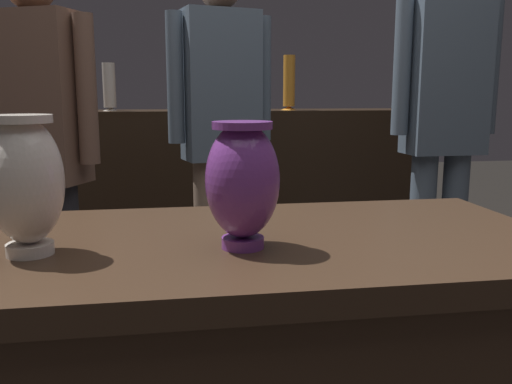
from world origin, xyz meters
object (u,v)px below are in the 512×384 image
at_px(shelf_vase_left, 109,88).
at_px(shelf_vase_right, 289,84).
at_px(vase_tall_behind, 25,181).
at_px(visitor_near_left, 41,143).
at_px(visitor_center_back, 221,124).
at_px(visitor_near_right, 444,114).
at_px(vase_centerpiece, 243,180).

xyz_separation_m(shelf_vase_left, shelf_vase_right, (1.04, -0.01, 0.02)).
xyz_separation_m(vase_tall_behind, shelf_vase_right, (0.97, 2.21, 0.20)).
relative_size(shelf_vase_right, visitor_near_left, 0.21).
bearing_deg(visitor_near_left, visitor_center_back, -131.63).
distance_m(visitor_near_right, visitor_center_back, 0.95).
relative_size(vase_centerpiece, visitor_center_back, 0.15).
relative_size(vase_centerpiece, visitor_near_right, 0.14).
relative_size(vase_tall_behind, shelf_vase_right, 0.79).
bearing_deg(visitor_near_right, visitor_near_left, 1.21).
height_order(visitor_near_left, visitor_center_back, visitor_center_back).
relative_size(vase_centerpiece, visitor_near_left, 0.15).
xyz_separation_m(vase_centerpiece, vase_tall_behind, (-0.39, 0.02, 0.01)).
height_order(vase_centerpiece, shelf_vase_right, shelf_vase_right).
relative_size(vase_tall_behind, visitor_near_left, 0.16).
bearing_deg(visitor_near_left, shelf_vase_right, -111.29).
bearing_deg(shelf_vase_right, visitor_near_right, -67.81).
height_order(vase_tall_behind, visitor_near_left, visitor_near_left).
bearing_deg(shelf_vase_left, vase_centerpiece, -78.44).
xyz_separation_m(vase_tall_behind, shelf_vase_left, (-0.07, 2.22, 0.18)).
bearing_deg(visitor_near_left, vase_tall_behind, 125.58).
xyz_separation_m(vase_centerpiece, shelf_vase_left, (-0.46, 2.23, 0.19)).
distance_m(vase_centerpiece, shelf_vase_left, 2.29).
bearing_deg(shelf_vase_right, visitor_near_left, -136.08).
height_order(vase_centerpiece, shelf_vase_left, shelf_vase_left).
bearing_deg(shelf_vase_right, shelf_vase_left, 179.34).
bearing_deg(shelf_vase_right, vase_centerpiece, -104.70).
bearing_deg(vase_centerpiece, visitor_near_right, 48.81).
height_order(visitor_near_left, visitor_near_right, visitor_near_right).
bearing_deg(vase_centerpiece, visitor_center_back, 86.09).
distance_m(vase_centerpiece, shelf_vase_right, 2.31).
bearing_deg(vase_tall_behind, vase_centerpiece, -2.58).
height_order(shelf_vase_right, visitor_near_left, visitor_near_left).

